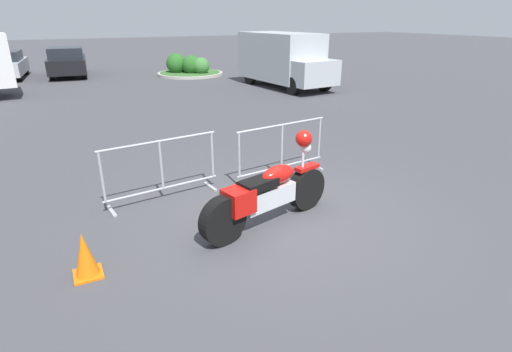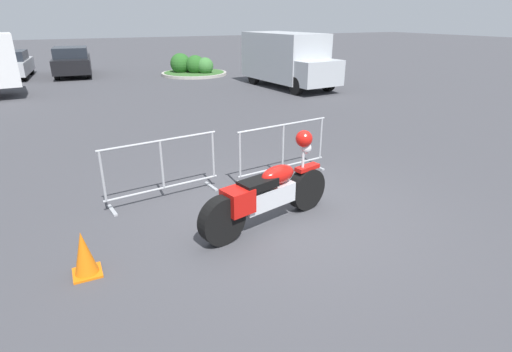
{
  "view_description": "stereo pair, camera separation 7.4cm",
  "coord_description": "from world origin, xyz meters",
  "views": [
    {
      "loc": [
        -3.08,
        -4.9,
        2.98
      ],
      "look_at": [
        -0.44,
        0.26,
        0.65
      ],
      "focal_mm": 28.0,
      "sensor_mm": 36.0,
      "label": 1
    },
    {
      "loc": [
        -3.01,
        -4.93,
        2.98
      ],
      "look_at": [
        -0.44,
        0.26,
        0.65
      ],
      "focal_mm": 28.0,
      "sensor_mm": 36.0,
      "label": 2
    }
  ],
  "objects": [
    {
      "name": "traffic_cone",
      "position": [
        -3.05,
        -0.29,
        0.29
      ],
      "size": [
        0.34,
        0.34,
        0.59
      ],
      "color": "orange",
      "rests_on": "ground"
    },
    {
      "name": "parked_car_black",
      "position": [
        -2.07,
        19.05,
        0.75
      ],
      "size": [
        2.16,
        4.5,
        1.48
      ],
      "rotation": [
        0.0,
        0.0,
        1.48
      ],
      "color": "black",
      "rests_on": "ground"
    },
    {
      "name": "planter_island",
      "position": [
        3.66,
        16.52,
        0.39
      ],
      "size": [
        3.5,
        3.5,
        1.14
      ],
      "color": "#ADA89E",
      "rests_on": "ground"
    },
    {
      "name": "delivery_van",
      "position": [
        6.31,
        10.87,
        1.24
      ],
      "size": [
        2.4,
        5.16,
        2.31
      ],
      "rotation": [
        0.0,
        0.0,
        -1.48
      ],
      "color": "#B2B7BC",
      "rests_on": "ground"
    },
    {
      "name": "motorcycle",
      "position": [
        -0.44,
        -0.14,
        0.52
      ],
      "size": [
        2.37,
        0.77,
        1.35
      ],
      "rotation": [
        0.0,
        0.0,
        0.24
      ],
      "color": "black",
      "rests_on": "ground"
    },
    {
      "name": "crowd_barrier_near",
      "position": [
        -1.63,
        1.48,
        0.55
      ],
      "size": [
        2.05,
        0.66,
        1.07
      ],
      "rotation": [
        0.0,
        0.0,
        0.12
      ],
      "color": "#9EA0A5",
      "rests_on": "ground"
    },
    {
      "name": "parked_car_silver",
      "position": [
        -4.93,
        19.48,
        0.69
      ],
      "size": [
        1.97,
        4.12,
        1.36
      ],
      "rotation": [
        0.0,
        0.0,
        1.48
      ],
      "color": "#B7BABF",
      "rests_on": "ground"
    },
    {
      "name": "ground_plane",
      "position": [
        0.0,
        0.0,
        0.0
      ],
      "size": [
        120.0,
        120.0,
        0.0
      ],
      "primitive_type": "plane",
      "color": "#424247"
    },
    {
      "name": "crowd_barrier_far",
      "position": [
        0.74,
        1.48,
        0.55
      ],
      "size": [
        2.05,
        0.66,
        1.07
      ],
      "rotation": [
        0.0,
        0.0,
        0.12
      ],
      "color": "#9EA0A5",
      "rests_on": "ground"
    }
  ]
}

